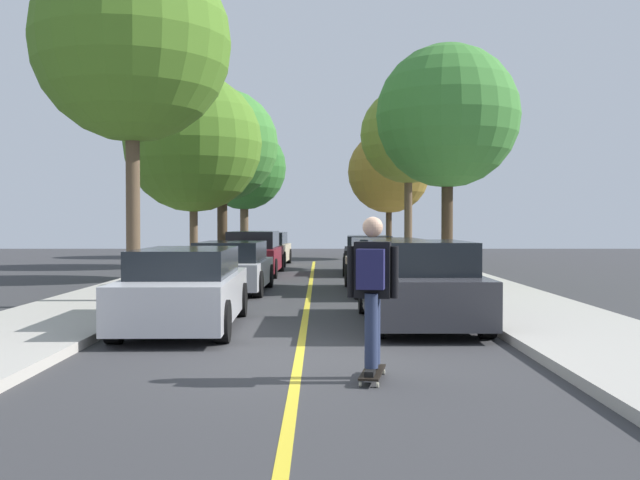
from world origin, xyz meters
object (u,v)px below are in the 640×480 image
(parked_car_left_nearest, at_px, (186,288))
(street_tree_left_far, at_px, (223,145))
(parked_car_left_farthest, at_px, (267,249))
(street_tree_right_far, at_px, (390,172))
(parked_car_left_near, at_px, (232,267))
(parked_car_right_nearest, at_px, (419,284))
(skateboard, at_px, (373,373))
(street_tree_right_near, at_px, (409,136))
(parked_car_right_far, at_px, (369,254))
(street_tree_left_farthest, at_px, (245,168))
(street_tree_left_nearest, at_px, (133,43))
(parked_car_left_far, at_px, (255,254))
(street_tree_right_nearest, at_px, (448,117))
(parked_car_right_near, at_px, (388,266))
(skateboarder, at_px, (373,284))
(street_tree_left_near, at_px, (194,144))
(fire_hydrant, at_px, (153,280))

(parked_car_left_nearest, height_order, street_tree_left_far, street_tree_left_far)
(parked_car_left_farthest, distance_m, street_tree_right_far, 8.41)
(parked_car_left_near, height_order, parked_car_right_nearest, parked_car_right_nearest)
(skateboard, bearing_deg, parked_car_left_near, 105.66)
(street_tree_left_far, xyz_separation_m, street_tree_right_near, (7.32, -1.34, 0.22))
(parked_car_left_nearest, height_order, street_tree_right_near, street_tree_right_near)
(parked_car_right_far, distance_m, skateboard, 17.11)
(street_tree_left_farthest, bearing_deg, parked_car_right_far, -64.50)
(parked_car_right_nearest, relative_size, street_tree_right_far, 0.71)
(street_tree_right_far, distance_m, skateboard, 27.42)
(street_tree_left_nearest, xyz_separation_m, street_tree_right_near, (7.32, 12.30, -0.42))
(parked_car_left_nearest, distance_m, street_tree_left_far, 17.25)
(parked_car_left_far, xyz_separation_m, street_tree_right_nearest, (5.65, -5.38, 3.87))
(parked_car_left_near, height_order, skateboard, parked_car_left_near)
(street_tree_left_far, bearing_deg, street_tree_left_nearest, -90.00)
(parked_car_left_near, height_order, parked_car_right_near, parked_car_right_near)
(street_tree_right_nearest, height_order, skateboarder, street_tree_right_nearest)
(parked_car_right_nearest, relative_size, street_tree_left_farthest, 0.66)
(parked_car_left_far, bearing_deg, skateboard, -80.08)
(parked_car_left_nearest, height_order, parked_car_right_near, parked_car_right_near)
(parked_car_right_nearest, relative_size, street_tree_left_near, 0.70)
(street_tree_left_farthest, bearing_deg, parked_car_right_near, -73.24)
(skateboarder, bearing_deg, fire_hydrant, 118.48)
(skateboard, bearing_deg, parked_car_right_nearest, 75.58)
(parked_car_left_nearest, bearing_deg, street_tree_left_nearest, 119.08)
(street_tree_right_near, bearing_deg, skateboarder, -98.25)
(parked_car_left_near, relative_size, parked_car_right_near, 0.90)
(street_tree_left_near, relative_size, skateboard, 7.20)
(parked_car_right_far, distance_m, street_tree_right_nearest, 7.45)
(street_tree_right_far, bearing_deg, skateboard, -95.92)
(street_tree_left_nearest, xyz_separation_m, street_tree_left_farthest, (0.00, 21.92, -0.91))
(parked_car_right_nearest, bearing_deg, parked_car_right_near, 90.00)
(street_tree_left_near, bearing_deg, parked_car_left_far, 52.58)
(parked_car_right_nearest, height_order, parked_car_right_far, parked_car_right_nearest)
(parked_car_left_nearest, xyz_separation_m, street_tree_left_farthest, (-1.67, 24.92, 3.95))
(street_tree_left_farthest, relative_size, street_tree_right_far, 1.08)
(street_tree_right_near, bearing_deg, parked_car_right_nearest, -96.39)
(parked_car_right_far, relative_size, skateboard, 5.22)
(skateboard, bearing_deg, street_tree_left_nearest, 122.93)
(parked_car_left_nearest, xyz_separation_m, street_tree_right_nearest, (5.65, 6.96, 3.93))
(street_tree_left_nearest, height_order, street_tree_right_near, street_tree_left_nearest)
(street_tree_left_farthest, height_order, street_tree_right_near, street_tree_right_near)
(street_tree_right_near, bearing_deg, street_tree_left_farthest, 127.28)
(skateboard, bearing_deg, skateboarder, -100.75)
(parked_car_left_near, relative_size, street_tree_left_near, 0.66)
(street_tree_left_far, height_order, street_tree_right_nearest, street_tree_left_far)
(parked_car_right_near, bearing_deg, street_tree_right_near, 79.67)
(parked_car_left_farthest, bearing_deg, skateboarder, -82.59)
(parked_car_left_nearest, relative_size, street_tree_left_nearest, 0.59)
(street_tree_left_far, bearing_deg, parked_car_left_farthest, 36.51)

